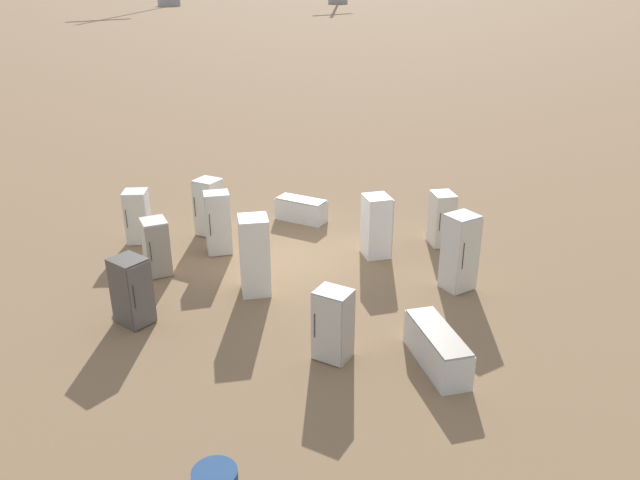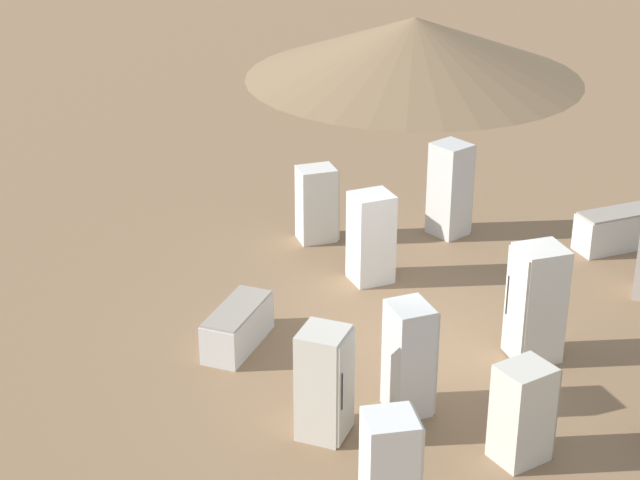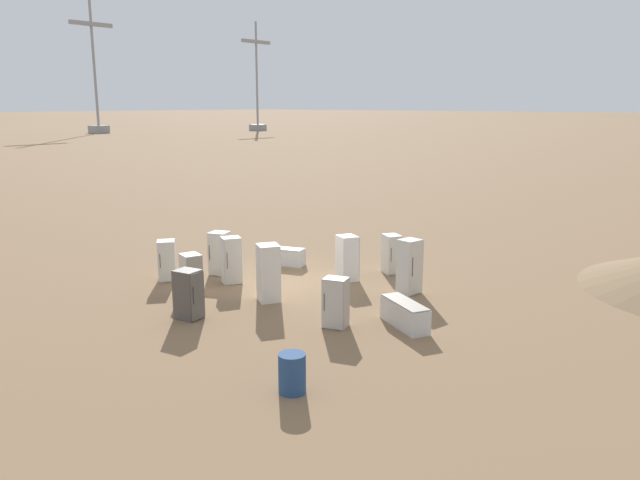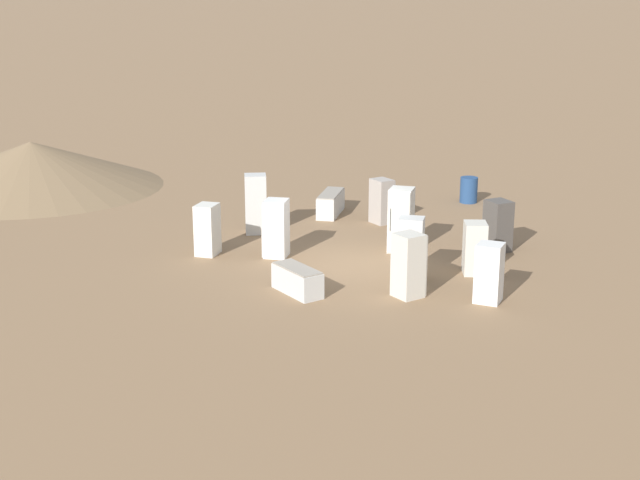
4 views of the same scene
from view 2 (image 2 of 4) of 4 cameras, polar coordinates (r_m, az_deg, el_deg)
name	(u,v)px [view 2 (image 2 of 4)]	position (r m, az deg, el deg)	size (l,w,h in m)	color
ground_plane	(405,339)	(18.01, 4.58, -5.28)	(1000.00, 1000.00, 0.00)	#846647
dirt_mound	(414,48)	(32.37, 5.04, 10.17)	(10.14, 10.14, 1.84)	#7F6647
discarded_fridge_1	(536,303)	(17.33, 11.45, -3.33)	(0.97, 1.00, 1.95)	silver
discarded_fridge_2	(325,383)	(15.19, 0.24, -7.66)	(0.86, 0.84, 1.68)	beige
discarded_fridge_3	(317,204)	(21.22, -0.15, 1.94)	(0.88, 0.94, 1.53)	silver
discarded_fridge_4	(623,228)	(21.89, 15.87, 0.60)	(1.45, 2.02, 0.78)	silver
discarded_fridge_6	(523,413)	(15.03, 10.78, -9.04)	(0.78, 0.88, 1.46)	beige
discarded_fridge_7	(390,468)	(13.73, 3.78, -12.06)	(0.91, 0.92, 1.53)	white
discarded_fridge_8	(238,326)	(17.65, -4.41, -4.62)	(1.11, 1.70, 0.71)	silver
discarded_fridge_9	(410,358)	(15.77, 4.80, -6.30)	(0.87, 0.85, 1.74)	silver
discarded_fridge_10	(450,189)	(21.58, 6.96, 2.71)	(0.78, 0.77, 1.93)	silver
discarded_fridge_11	(371,237)	(19.57, 2.72, 0.15)	(0.93, 0.94, 1.71)	white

